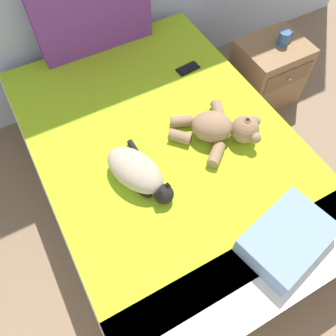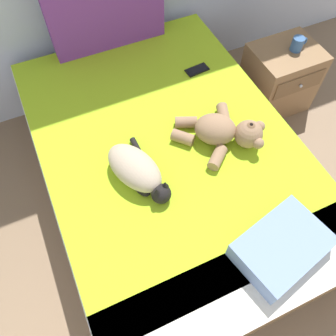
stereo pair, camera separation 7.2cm
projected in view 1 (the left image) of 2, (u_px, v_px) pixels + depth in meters
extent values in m
plane|color=#7A6047|center=(268.00, 280.00, 2.03)|extent=(10.85, 10.85, 0.00)
cube|color=olive|center=(165.00, 177.00, 2.23)|extent=(1.41, 2.03, 0.32)
cube|color=white|center=(165.00, 154.00, 2.01)|extent=(1.36, 1.97, 0.21)
cube|color=#9EC61E|center=(159.00, 134.00, 1.94)|extent=(1.35, 1.83, 0.02)
cube|color=silver|center=(257.00, 278.00, 1.51)|extent=(1.35, 0.32, 0.02)
cube|color=#72338C|center=(92.00, 12.00, 2.13)|extent=(0.74, 0.13, 0.50)
ellipsoid|color=tan|center=(135.00, 170.00, 1.71)|extent=(0.30, 0.39, 0.15)
sphere|color=black|center=(164.00, 194.00, 1.67)|extent=(0.10, 0.10, 0.10)
cone|color=black|center=(167.00, 184.00, 1.63)|extent=(0.04, 0.04, 0.04)
cone|color=black|center=(160.00, 192.00, 1.61)|extent=(0.04, 0.04, 0.04)
cylinder|color=black|center=(136.00, 152.00, 1.84)|extent=(0.03, 0.16, 0.03)
ellipsoid|color=black|center=(144.00, 191.00, 1.71)|extent=(0.09, 0.11, 0.04)
ellipsoid|color=#937051|center=(212.00, 127.00, 1.86)|extent=(0.29, 0.28, 0.15)
sphere|color=#937051|center=(245.00, 129.00, 1.85)|extent=(0.15, 0.15, 0.15)
sphere|color=brown|center=(247.00, 123.00, 1.80)|extent=(0.06, 0.06, 0.06)
sphere|color=black|center=(248.00, 120.00, 1.78)|extent=(0.02, 0.02, 0.02)
sphere|color=#937051|center=(255.00, 121.00, 1.87)|extent=(0.06, 0.06, 0.06)
sphere|color=#937051|center=(255.00, 138.00, 1.81)|extent=(0.06, 0.06, 0.06)
cylinder|color=#937051|center=(218.00, 112.00, 1.97)|extent=(0.11, 0.15, 0.07)
cylinder|color=#937051|center=(182.00, 121.00, 1.93)|extent=(0.14, 0.11, 0.07)
cylinder|color=#937051|center=(216.00, 155.00, 1.81)|extent=(0.14, 0.13, 0.07)
cylinder|color=#937051|center=(180.00, 137.00, 1.88)|extent=(0.13, 0.13, 0.07)
cube|color=black|center=(188.00, 69.00, 2.21)|extent=(0.15, 0.09, 0.01)
cube|color=black|center=(188.00, 68.00, 2.20)|extent=(0.14, 0.07, 0.00)
cube|color=#728CB7|center=(287.00, 239.00, 1.54)|extent=(0.45, 0.36, 0.11)
cube|color=olive|center=(267.00, 73.00, 2.62)|extent=(0.47, 0.39, 0.51)
cube|color=brown|center=(288.00, 78.00, 2.43)|extent=(0.40, 0.01, 0.14)
sphere|color=#B2B2B7|center=(290.00, 79.00, 2.42)|extent=(0.02, 0.02, 0.02)
cylinder|color=#33598C|center=(284.00, 38.00, 2.37)|extent=(0.08, 0.08, 0.09)
torus|color=#33598C|center=(290.00, 35.00, 2.38)|extent=(0.06, 0.01, 0.06)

